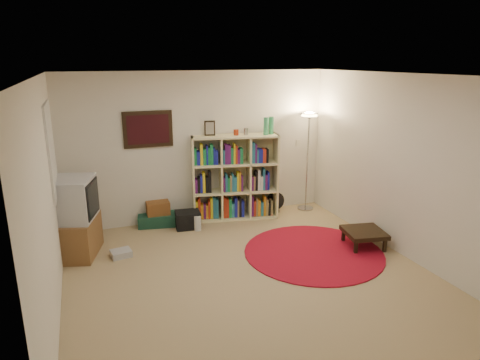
{
  "coord_description": "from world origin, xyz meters",
  "views": [
    {
      "loc": [
        -1.85,
        -4.6,
        2.67
      ],
      "look_at": [
        0.1,
        0.6,
        1.1
      ],
      "focal_mm": 32.0,
      "sensor_mm": 36.0,
      "label": 1
    }
  ],
  "objects_px": {
    "bookshelf": "(234,178)",
    "floor_lamp": "(309,129)",
    "floor_fan": "(275,202)",
    "suitcase": "(157,219)",
    "side_table": "(364,233)",
    "tv_stand": "(75,219)"
  },
  "relations": [
    {
      "from": "bookshelf",
      "to": "floor_lamp",
      "type": "distance_m",
      "value": 1.59
    },
    {
      "from": "tv_stand",
      "to": "suitcase",
      "type": "distance_m",
      "value": 1.51
    },
    {
      "from": "floor_fan",
      "to": "suitcase",
      "type": "xyz_separation_m",
      "value": [
        -2.11,
        0.13,
        -0.09
      ]
    },
    {
      "from": "bookshelf",
      "to": "floor_lamp",
      "type": "bearing_deg",
      "value": 8.9
    },
    {
      "from": "bookshelf",
      "to": "tv_stand",
      "type": "relative_size",
      "value": 1.56
    },
    {
      "from": "bookshelf",
      "to": "floor_fan",
      "type": "xyz_separation_m",
      "value": [
        0.78,
        -0.02,
        -0.51
      ]
    },
    {
      "from": "side_table",
      "to": "floor_lamp",
      "type": "bearing_deg",
      "value": 89.9
    },
    {
      "from": "suitcase",
      "to": "side_table",
      "type": "relative_size",
      "value": 1.03
    },
    {
      "from": "suitcase",
      "to": "bookshelf",
      "type": "bearing_deg",
      "value": 5.43
    },
    {
      "from": "floor_fan",
      "to": "side_table",
      "type": "height_order",
      "value": "floor_fan"
    },
    {
      "from": "floor_lamp",
      "to": "floor_fan",
      "type": "height_order",
      "value": "floor_lamp"
    },
    {
      "from": "floor_fan",
      "to": "side_table",
      "type": "distance_m",
      "value": 1.9
    },
    {
      "from": "tv_stand",
      "to": "suitcase",
      "type": "relative_size",
      "value": 1.69
    },
    {
      "from": "bookshelf",
      "to": "tv_stand",
      "type": "bearing_deg",
      "value": -154.53
    },
    {
      "from": "bookshelf",
      "to": "floor_lamp",
      "type": "xyz_separation_m",
      "value": [
        1.38,
        -0.07,
        0.78
      ]
    },
    {
      "from": "bookshelf",
      "to": "floor_lamp",
      "type": "relative_size",
      "value": 0.98
    },
    {
      "from": "bookshelf",
      "to": "side_table",
      "type": "distance_m",
      "value": 2.34
    },
    {
      "from": "suitcase",
      "to": "floor_lamp",
      "type": "bearing_deg",
      "value": 6.44
    },
    {
      "from": "floor_fan",
      "to": "suitcase",
      "type": "relative_size",
      "value": 0.57
    },
    {
      "from": "bookshelf",
      "to": "suitcase",
      "type": "bearing_deg",
      "value": -173.09
    },
    {
      "from": "floor_lamp",
      "to": "floor_fan",
      "type": "bearing_deg",
      "value": 175.56
    },
    {
      "from": "floor_fan",
      "to": "floor_lamp",
      "type": "bearing_deg",
      "value": -4.23
    }
  ]
}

